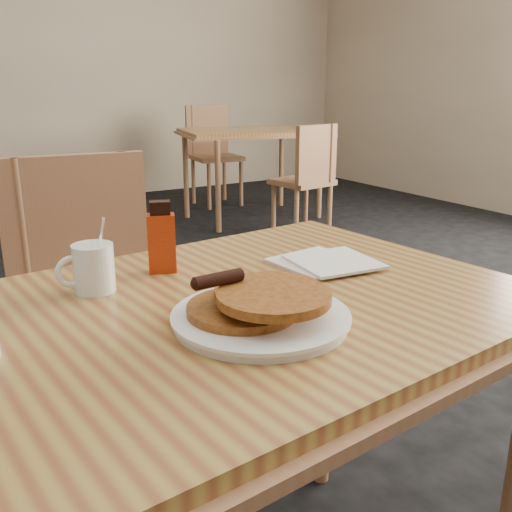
{
  "coord_description": "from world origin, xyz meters",
  "views": [
    {
      "loc": [
        -0.47,
        -0.79,
        1.12
      ],
      "look_at": [
        0.02,
        0.03,
        0.83
      ],
      "focal_mm": 40.0,
      "sensor_mm": 36.0,
      "label": 1
    }
  ],
  "objects_px": {
    "chair_main_far": "(90,288)",
    "coffee_mug": "(92,267)",
    "chair_neighbor_far": "(212,146)",
    "pancake_plate": "(261,309)",
    "main_table": "(215,329)",
    "chair_neighbor_near": "(309,171)",
    "syrup_bottle": "(161,240)",
    "neighbor_table": "(253,135)"
  },
  "relations": [
    {
      "from": "chair_main_far",
      "to": "coffee_mug",
      "type": "height_order",
      "value": "chair_main_far"
    },
    {
      "from": "chair_neighbor_far",
      "to": "pancake_plate",
      "type": "relative_size",
      "value": 3.22
    },
    {
      "from": "main_table",
      "to": "chair_main_far",
      "type": "relative_size",
      "value": 1.34
    },
    {
      "from": "main_table",
      "to": "chair_neighbor_near",
      "type": "relative_size",
      "value": 1.48
    },
    {
      "from": "main_table",
      "to": "syrup_bottle",
      "type": "distance_m",
      "value": 0.25
    },
    {
      "from": "main_table",
      "to": "pancake_plate",
      "type": "xyz_separation_m",
      "value": [
        0.03,
        -0.11,
        0.07
      ]
    },
    {
      "from": "syrup_bottle",
      "to": "main_table",
      "type": "bearing_deg",
      "value": -68.37
    },
    {
      "from": "coffee_mug",
      "to": "neighbor_table",
      "type": "bearing_deg",
      "value": 58.24
    },
    {
      "from": "chair_main_far",
      "to": "coffee_mug",
      "type": "distance_m",
      "value": 0.64
    },
    {
      "from": "main_table",
      "to": "chair_neighbor_far",
      "type": "bearing_deg",
      "value": 63.35
    },
    {
      "from": "chair_neighbor_far",
      "to": "coffee_mug",
      "type": "bearing_deg",
      "value": -113.57
    },
    {
      "from": "main_table",
      "to": "chair_main_far",
      "type": "distance_m",
      "value": 0.77
    },
    {
      "from": "chair_main_far",
      "to": "coffee_mug",
      "type": "xyz_separation_m",
      "value": [
        -0.13,
        -0.58,
        0.25
      ]
    },
    {
      "from": "chair_neighbor_far",
      "to": "syrup_bottle",
      "type": "bearing_deg",
      "value": -112.1
    },
    {
      "from": "coffee_mug",
      "to": "syrup_bottle",
      "type": "height_order",
      "value": "syrup_bottle"
    },
    {
      "from": "pancake_plate",
      "to": "syrup_bottle",
      "type": "distance_m",
      "value": 0.33
    },
    {
      "from": "chair_main_far",
      "to": "syrup_bottle",
      "type": "distance_m",
      "value": 0.6
    },
    {
      "from": "main_table",
      "to": "chair_neighbor_far",
      "type": "xyz_separation_m",
      "value": [
        2.05,
        4.08,
        -0.16
      ]
    },
    {
      "from": "chair_neighbor_near",
      "to": "pancake_plate",
      "type": "relative_size",
      "value": 2.92
    },
    {
      "from": "chair_neighbor_far",
      "to": "chair_main_far",
      "type": "bearing_deg",
      "value": -116.01
    },
    {
      "from": "chair_neighbor_far",
      "to": "chair_neighbor_near",
      "type": "height_order",
      "value": "chair_neighbor_far"
    },
    {
      "from": "syrup_bottle",
      "to": "chair_main_far",
      "type": "bearing_deg",
      "value": 112.24
    },
    {
      "from": "chair_neighbor_near",
      "to": "syrup_bottle",
      "type": "relative_size",
      "value": 5.73
    },
    {
      "from": "chair_neighbor_far",
      "to": "coffee_mug",
      "type": "distance_m",
      "value": 4.49
    },
    {
      "from": "neighbor_table",
      "to": "coffee_mug",
      "type": "xyz_separation_m",
      "value": [
        -2.22,
        -3.16,
        0.09
      ]
    },
    {
      "from": "syrup_bottle",
      "to": "neighbor_table",
      "type": "bearing_deg",
      "value": 76.77
    },
    {
      "from": "chair_neighbor_near",
      "to": "syrup_bottle",
      "type": "distance_m",
      "value": 3.17
    },
    {
      "from": "neighbor_table",
      "to": "chair_main_far",
      "type": "bearing_deg",
      "value": -128.87
    },
    {
      "from": "chair_neighbor_far",
      "to": "chair_neighbor_near",
      "type": "bearing_deg",
      "value": -82.62
    },
    {
      "from": "syrup_bottle",
      "to": "chair_neighbor_near",
      "type": "bearing_deg",
      "value": 68.68
    },
    {
      "from": "chair_neighbor_far",
      "to": "chair_neighbor_near",
      "type": "relative_size",
      "value": 1.1
    },
    {
      "from": "main_table",
      "to": "neighbor_table",
      "type": "xyz_separation_m",
      "value": [
        2.06,
        3.34,
        0.0
      ]
    },
    {
      "from": "chair_neighbor_far",
      "to": "main_table",
      "type": "bearing_deg",
      "value": -110.73
    },
    {
      "from": "chair_main_far",
      "to": "chair_neighbor_far",
      "type": "relative_size",
      "value": 1.0
    },
    {
      "from": "chair_main_far",
      "to": "main_table",
      "type": "bearing_deg",
      "value": -83.99
    },
    {
      "from": "main_table",
      "to": "chair_neighbor_far",
      "type": "distance_m",
      "value": 4.57
    },
    {
      "from": "main_table",
      "to": "coffee_mug",
      "type": "bearing_deg",
      "value": 131.28
    },
    {
      "from": "neighbor_table",
      "to": "chair_neighbor_near",
      "type": "distance_m",
      "value": 0.79
    },
    {
      "from": "pancake_plate",
      "to": "coffee_mug",
      "type": "relative_size",
      "value": 2.04
    },
    {
      "from": "chair_neighbor_near",
      "to": "coffee_mug",
      "type": "distance_m",
      "value": 3.3
    },
    {
      "from": "neighbor_table",
      "to": "pancake_plate",
      "type": "relative_size",
      "value": 4.59
    },
    {
      "from": "chair_neighbor_near",
      "to": "chair_neighbor_far",
      "type": "bearing_deg",
      "value": 83.05
    }
  ]
}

